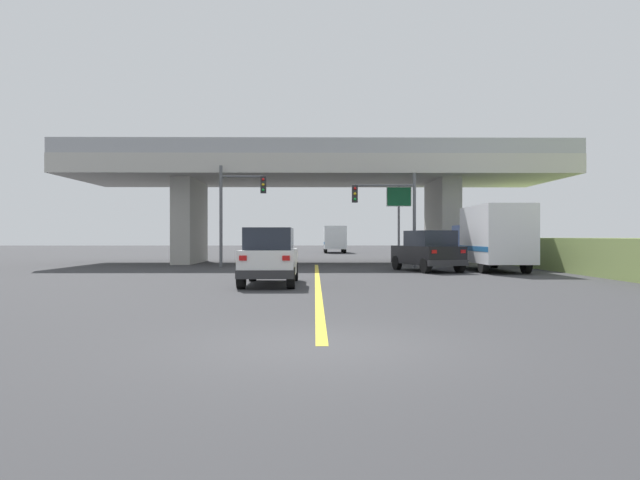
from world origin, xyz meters
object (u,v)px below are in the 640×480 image
Objects in this scene: box_truck at (492,237)px; traffic_signal_nearside at (392,207)px; suv_crossing at (428,251)px; traffic_signal_farside at (236,203)px; suv_lead at (270,256)px; highway_sign at (399,206)px; semi_truck_distant at (335,239)px.

traffic_signal_nearside reaches higher than box_truck.
suv_crossing is 11.37m from traffic_signal_farside.
suv_lead is 0.98× the size of suv_crossing.
suv_crossing is 4.49m from traffic_signal_nearside.
suv_crossing is at bearing -86.72° from highway_sign.
traffic_signal_nearside is 1.06× the size of highway_sign.
traffic_signal_farside reaches higher than traffic_signal_nearside.
traffic_signal_farside is 1.16× the size of highway_sign.
suv_crossing is 0.90× the size of traffic_signal_nearside.
box_truck is 5.90m from traffic_signal_nearside.
suv_crossing is 0.95× the size of highway_sign.
traffic_signal_farside is at bearing -164.73° from highway_sign.
highway_sign reaches higher than box_truck.
suv_crossing is at bearing -84.29° from semi_truck_distant.
suv_crossing is 0.82× the size of traffic_signal_farside.
traffic_signal_farside is (-13.41, 4.14, 1.99)m from box_truck.
box_truck is at bearing -17.14° from traffic_signal_farside.
highway_sign is (0.89, 3.46, 0.29)m from traffic_signal_nearside.
traffic_signal_nearside is (5.93, 11.59, 2.36)m from suv_lead.
traffic_signal_farside is at bearing 174.81° from traffic_signal_nearside.
suv_lead is 13.01m from traffic_signal_farside.
highway_sign is at bearing 75.57° from traffic_signal_nearside.
traffic_signal_nearside is at bearing 62.92° from suv_lead.
highway_sign is at bearing 65.64° from suv_lead.
semi_truck_distant is at bearing 101.13° from box_truck.
highway_sign reaches higher than suv_lead.
traffic_signal_nearside is 3.58m from highway_sign.
semi_truck_distant is at bearing 84.89° from suv_lead.
suv_crossing is 0.67× the size of box_truck.
traffic_signal_farside reaches higher than highway_sign.
suv_lead is 0.66× the size of box_truck.
highway_sign is (-0.40, 7.06, 2.65)m from suv_crossing.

